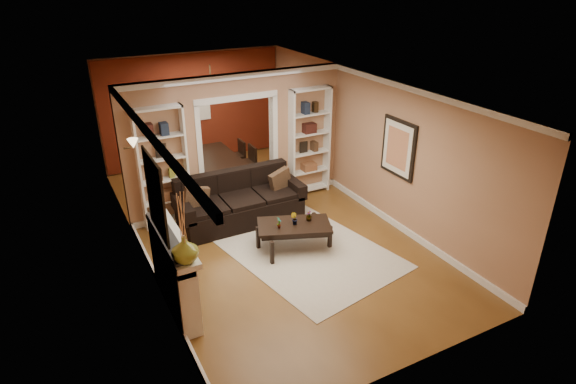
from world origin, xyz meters
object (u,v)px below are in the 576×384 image
bookshelf_left (163,168)px  fireplace (175,272)px  dining_table (217,168)px  bookshelf_right (309,142)px  coffee_table (294,236)px  sofa (240,199)px

bookshelf_left → fireplace: (-0.54, -2.53, -0.57)m
bookshelf_left → dining_table: size_ratio=1.32×
bookshelf_left → bookshelf_right: size_ratio=1.00×
bookshelf_left → dining_table: (1.54, 1.51, -0.84)m
coffee_table → bookshelf_left: (-1.71, 1.92, 0.91)m
sofa → bookshelf_right: bookshelf_right is taller
sofa → bookshelf_right: (1.85, 0.58, 0.68)m
bookshelf_right → fireplace: size_ratio=1.35×
bookshelf_left → fireplace: size_ratio=1.35×
bookshelf_right → fireplace: (-3.64, -2.53, -0.57)m
fireplace → bookshelf_left: bearing=78.0°
coffee_table → bookshelf_left: bearing=153.0°
bookshelf_right → dining_table: bookshelf_right is taller
coffee_table → fireplace: bearing=-143.5°
sofa → fireplace: fireplace is taller
sofa → bookshelf_left: (-1.25, 0.58, 0.68)m
bookshelf_right → coffee_table: bearing=-125.9°
sofa → fireplace: (-1.79, -1.95, 0.11)m
fireplace → dining_table: fireplace is taller
bookshelf_left → fireplace: 2.65m
sofa → coffee_table: (0.45, -1.34, -0.24)m
bookshelf_left → bookshelf_right: 3.10m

